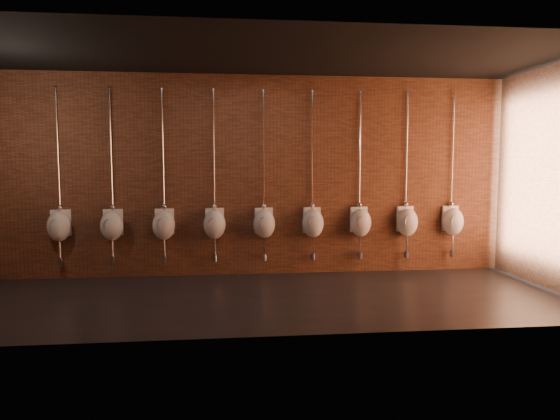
{
  "coord_description": "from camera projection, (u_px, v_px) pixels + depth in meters",
  "views": [
    {
      "loc": [
        -0.35,
        -6.52,
        1.78
      ],
      "look_at": [
        0.46,
        0.9,
        1.1
      ],
      "focal_mm": 32.0,
      "sensor_mm": 36.0,
      "label": 1
    }
  ],
  "objects": [
    {
      "name": "urinal_7",
      "position": [
        407.0,
        221.0,
        8.22
      ],
      "size": [
        0.4,
        0.37,
        2.71
      ],
      "color": "white",
      "rests_on": "ground"
    },
    {
      "name": "room_shell",
      "position": [
        253.0,
        147.0,
        6.47
      ],
      "size": [
        8.54,
        3.04,
        3.22
      ],
      "color": "black",
      "rests_on": "ground"
    },
    {
      "name": "urinal_8",
      "position": [
        453.0,
        220.0,
        8.31
      ],
      "size": [
        0.4,
        0.37,
        2.71
      ],
      "color": "white",
      "rests_on": "ground"
    },
    {
      "name": "urinal_1",
      "position": [
        112.0,
        225.0,
        7.72
      ],
      "size": [
        0.4,
        0.37,
        2.71
      ],
      "color": "white",
      "rests_on": "ground"
    },
    {
      "name": "urinal_0",
      "position": [
        59.0,
        225.0,
        7.63
      ],
      "size": [
        0.4,
        0.37,
        2.71
      ],
      "color": "white",
      "rests_on": "ground"
    },
    {
      "name": "urinal_6",
      "position": [
        360.0,
        221.0,
        8.14
      ],
      "size": [
        0.4,
        0.37,
        2.71
      ],
      "color": "white",
      "rests_on": "ground"
    },
    {
      "name": "urinal_3",
      "position": [
        214.0,
        223.0,
        7.88
      ],
      "size": [
        0.4,
        0.37,
        2.71
      ],
      "color": "white",
      "rests_on": "ground"
    },
    {
      "name": "urinal_2",
      "position": [
        164.0,
        224.0,
        7.8
      ],
      "size": [
        0.4,
        0.37,
        2.71
      ],
      "color": "white",
      "rests_on": "ground"
    },
    {
      "name": "urinal_5",
      "position": [
        313.0,
        222.0,
        8.05
      ],
      "size": [
        0.4,
        0.37,
        2.71
      ],
      "color": "white",
      "rests_on": "ground"
    },
    {
      "name": "ground",
      "position": [
        253.0,
        298.0,
        6.66
      ],
      "size": [
        8.5,
        8.5,
        0.0
      ],
      "primitive_type": "plane",
      "color": "black",
      "rests_on": "ground"
    },
    {
      "name": "urinal_4",
      "position": [
        264.0,
        223.0,
        7.97
      ],
      "size": [
        0.4,
        0.37,
        2.71
      ],
      "color": "white",
      "rests_on": "ground"
    }
  ]
}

